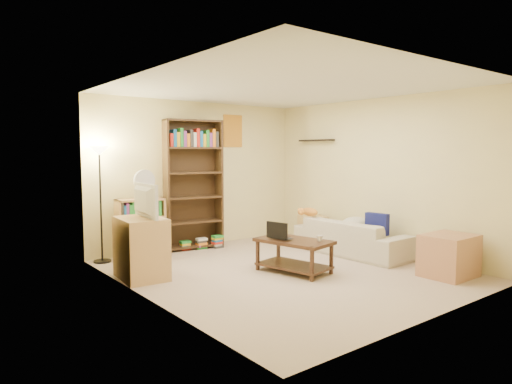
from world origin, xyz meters
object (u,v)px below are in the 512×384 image
laptop (283,238)px  tv_stand (141,248)px  television (140,201)px  end_cabinet (449,256)px  mug (320,238)px  short_bookshelf (141,229)px  side_table (313,229)px  tabby_cat (308,212)px  tall_bookshelf (193,181)px  floor_lamp (100,170)px  coffee_table (294,251)px  desk_fan (144,183)px  sofa (352,237)px

laptop → tv_stand: 1.90m
television → end_cabinet: size_ratio=1.15×
mug → short_bookshelf: 2.78m
television → side_table: size_ratio=1.58×
end_cabinet → tabby_cat: bearing=95.9°
tv_stand → end_cabinet: 4.03m
tv_stand → tall_bookshelf: size_ratio=0.37×
tv_stand → floor_lamp: floor_lamp is taller
television → side_table: 3.52m
mug → short_bookshelf: (-1.49, 2.35, -0.03)m
coffee_table → side_table: side_table is taller
tv_stand → end_cabinet: (3.23, -2.41, -0.12)m
desk_fan → tall_bookshelf: bearing=10.1°
tv_stand → coffee_table: bearing=-24.5°
laptop → mug: 0.51m
floor_lamp → end_cabinet: 5.02m
laptop → floor_lamp: bearing=31.6°
laptop → tall_bookshelf: bearing=-3.4°
tabby_cat → laptop: tabby_cat is taller
tabby_cat → sofa: bearing=-70.0°
tall_bookshelf → floor_lamp: bearing=-170.8°
desk_fan → floor_lamp: 0.67m
laptop → end_cabinet: bearing=-145.0°
tv_stand → television: (-0.00, 0.00, 0.62)m
sofa → mug: 1.42m
tv_stand → side_table: 3.43m
television → end_cabinet: (3.23, -2.41, -0.74)m
mug → television: 2.40m
tabby_cat → end_cabinet: bearing=-84.1°
television → tabby_cat: bearing=-85.8°
tabby_cat → mug: (-1.03, -1.27, -0.14)m
laptop → side_table: 2.08m
laptop → television: 1.98m
television → tv_stand: bearing=-85.3°
television → end_cabinet: 4.10m
tv_stand → television: television is taller
tabby_cat → laptop: bearing=-147.2°
laptop → floor_lamp: (-1.79, 2.04, 0.91)m
tv_stand → short_bookshelf: short_bookshelf is taller
laptop → floor_lamp: floor_lamp is taller
television → tall_bookshelf: (1.47, 1.18, 0.13)m
short_bookshelf → tall_bookshelf: bearing=13.0°
short_bookshelf → coffee_table: bearing=-51.4°
laptop → television: size_ratio=0.49×
tall_bookshelf → floor_lamp: (-1.57, 0.00, 0.23)m
tabby_cat → mug: 1.64m
television → tall_bookshelf: tall_bookshelf is taller
tabby_cat → tv_stand: size_ratio=0.55×
short_bookshelf → mug: bearing=-51.6°
desk_fan → television: bearing=-117.0°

